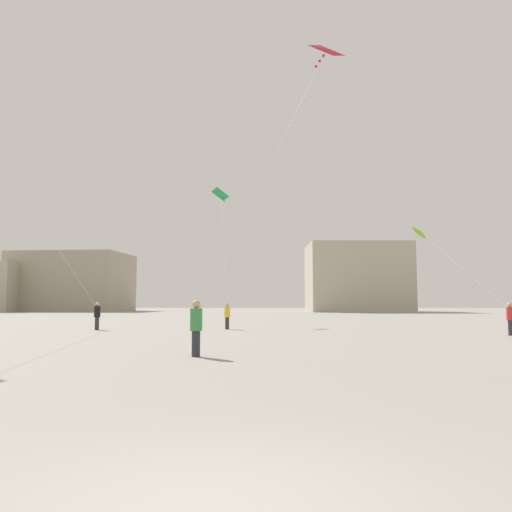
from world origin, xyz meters
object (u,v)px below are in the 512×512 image
person_in_red (510,317)px  building_centre_hall (73,282)px  person_in_yellow (227,315)px  kite_lime_diamond (420,232)px  person_in_black (97,315)px  kite_crimson_delta (324,55)px  kite_emerald_delta (221,195)px  building_right_hall (357,278)px  person_in_green (196,326)px

person_in_red → building_centre_hall: bearing=45.4°
person_in_yellow → kite_lime_diamond: (12.59, 0.98, 5.39)m
person_in_black → kite_crimson_delta: 21.33m
kite_emerald_delta → building_right_hall: 57.32m
person_in_yellow → person_in_black: 8.05m
person_in_green → kite_emerald_delta: bearing=-176.0°
person_in_black → kite_crimson_delta: (12.55, -14.46, 9.42)m
person_in_green → person_in_yellow: bearing=-178.5°
person_in_green → person_in_yellow: size_ratio=1.07×
person_in_yellow → kite_crimson_delta: kite_crimson_delta is taller
person_in_yellow → person_in_black: person_in_black is taller
kite_lime_diamond → building_right_hall: building_right_hall is taller
kite_emerald_delta → building_right_hall: bearing=69.3°
person_in_green → kite_lime_diamond: (12.34, 17.34, 5.33)m
building_centre_hall → person_in_green: bearing=-66.9°
kite_lime_diamond → building_centre_hall: 80.60m
building_right_hall → building_centre_hall: bearing=175.5°
building_centre_hall → kite_lime_diamond: bearing=-53.8°
kite_emerald_delta → kite_lime_diamond: bearing=-28.1°
person_in_green → kite_crimson_delta: bearing=104.1°
person_in_yellow → building_centre_hall: building_centre_hall is taller
person_in_red → kite_emerald_delta: (-16.30, 14.03, 9.40)m
person_in_green → person_in_black: person_in_green is taller
person_in_red → person_in_black: person_in_black is taller
kite_emerald_delta → building_right_hall: building_right_hall is taller
person_in_green → kite_lime_diamond: kite_lime_diamond is taller
kite_crimson_delta → building_centre_hall: bearing=115.9°
person_in_red → building_centre_hall: building_centre_hall is taller
person_in_yellow → building_centre_hall: bearing=-108.1°
kite_lime_diamond → building_right_hall: (6.45, 60.82, -0.18)m
person_in_yellow → kite_crimson_delta: size_ratio=0.17×
person_in_green → person_in_red: bearing=126.3°
person_in_yellow → person_in_green: bearing=44.9°
person_in_red → person_in_black: 23.61m
person_in_yellow → building_centre_hall: size_ratio=0.08×
person_in_green → kite_emerald_delta: (-1.45, 24.69, 9.36)m
kite_emerald_delta → kite_lime_diamond: (13.78, -7.36, -4.03)m
person_in_black → kite_crimson_delta: size_ratio=0.18×
person_in_yellow → kite_lime_diamond: bearing=138.5°
kite_emerald_delta → person_in_black: bearing=-126.5°
person_in_red → kite_lime_diamond: bearing=31.2°
person_in_red → person_in_black: bearing=88.8°
person_in_yellow → kite_crimson_delta: bearing=60.5°
person_in_green → kite_emerald_delta: size_ratio=0.18×
person_in_black → kite_lime_diamond: (20.60, 1.85, 5.36)m
building_centre_hall → building_right_hall: 54.17m
kite_lime_diamond → building_centre_hall: bearing=126.2°
person_in_yellow → building_centre_hall: 74.88m
building_centre_hall → kite_crimson_delta: bearing=-64.1°
person_in_green → building_centre_hall: (-35.22, 82.41, 4.56)m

